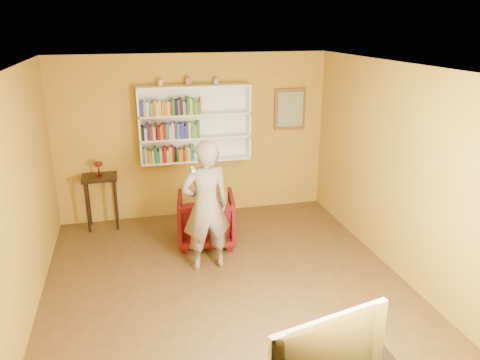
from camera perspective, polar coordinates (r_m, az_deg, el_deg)
The scene contains 15 objects.
room_shell at distance 5.58m, azimuth -1.66°, elevation -3.93°, with size 5.30×5.80×2.88m.
bookshelf at distance 7.68m, azimuth -5.56°, elevation 6.87°, with size 1.80×0.29×1.23m.
books_row_lower at distance 7.64m, azimuth -8.73°, elevation 3.07°, with size 0.82×0.19×0.26m.
books_row_middle at distance 7.55m, azimuth -8.46°, elevation 5.91°, with size 0.91×0.19×0.27m.
books_row_upper at distance 7.48m, azimuth -8.35°, elevation 8.74°, with size 0.96×0.18×0.27m.
ornament_left at distance 7.46m, azimuth -9.66°, elevation 11.55°, with size 0.07×0.07×0.10m, color #AE8731.
ornament_centre at distance 7.50m, azimuth -6.32°, elevation 11.81°, with size 0.09×0.09×0.12m, color brown.
ornament_right at distance 7.57m, azimuth -2.93°, elevation 11.89°, with size 0.07×0.07×0.10m, color slate.
framed_painting at distance 8.10m, azimuth 6.09°, elevation 8.59°, with size 0.55×0.05×0.70m.
console_table at distance 7.70m, azimuth -16.67°, elevation -0.56°, with size 0.53×0.41×0.87m.
ruby_lustre at distance 7.60m, azimuth -16.89°, elevation 1.72°, with size 0.14×0.15×0.24m.
armchair at distance 6.99m, azimuth -4.16°, elevation -4.75°, with size 0.82×0.84×0.77m, color #400408.
person at distance 6.10m, azimuth -4.18°, elevation -3.22°, with size 0.65×0.43×1.78m, color #6E6051.
game_remote at distance 5.68m, azimuth -5.79°, elevation 1.28°, with size 0.04×0.15×0.04m, color silver.
television at distance 3.89m, azimuth 9.81°, elevation -18.99°, with size 1.06×0.14×0.61m, color black.
Camera 1 is at (-1.08, -5.03, 3.17)m, focal length 35.00 mm.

